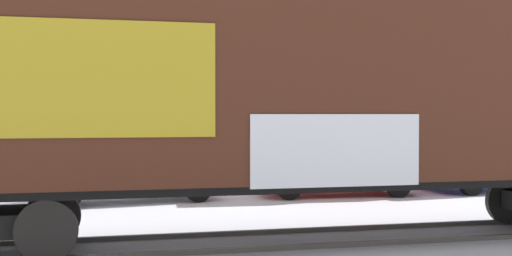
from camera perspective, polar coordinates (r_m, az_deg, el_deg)
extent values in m
plane|color=silver|center=(11.76, 7.95, -9.45)|extent=(260.00, 260.00, 0.00)
cube|color=#4C4742|center=(10.86, 6.06, -10.13)|extent=(60.00, 0.50, 0.08)
cube|color=#4C4742|center=(12.20, 3.77, -8.87)|extent=(60.00, 0.50, 0.08)
cube|color=#472316|center=(11.34, 4.87, 3.30)|extent=(16.17, 2.92, 2.97)
cube|color=#B2931E|center=(9.35, -14.39, 4.18)|extent=(3.55, 0.05, 1.63)
cube|color=silver|center=(9.98, 7.04, -1.96)|extent=(2.69, 0.05, 1.10)
cube|color=black|center=(11.39, 4.85, -4.69)|extent=(15.84, 1.65, 0.20)
cylinder|color=black|center=(10.21, -17.76, -8.51)|extent=(0.92, 0.13, 0.92)
cylinder|color=black|center=(11.62, -17.23, -7.32)|extent=(0.92, 0.13, 0.92)
cylinder|color=black|center=(14.03, 20.98, -5.89)|extent=(0.92, 0.13, 0.92)
cylinder|color=silver|center=(22.43, -14.77, 7.80)|extent=(0.12, 0.12, 9.54)
cube|color=slate|center=(86.66, -11.06, 3.90)|extent=(124.78, 35.69, 12.59)
cube|color=brown|center=(81.28, 5.85, 9.28)|extent=(5.93, 4.08, 2.06)
cube|color=#8C725B|center=(76.69, -16.19, 9.85)|extent=(5.69, 4.60, 2.37)
cone|color=#193D23|center=(86.98, 16.43, 9.60)|extent=(2.37, 2.37, 4.73)
cube|color=#B7BABF|center=(16.70, -11.00, -3.92)|extent=(4.78, 2.32, 0.74)
cube|color=#2D333D|center=(16.60, -12.15, -1.63)|extent=(2.18, 1.79, 0.61)
cylinder|color=black|center=(17.87, -6.55, -4.76)|extent=(0.66, 0.31, 0.64)
cylinder|color=black|center=(16.32, -5.05, -5.32)|extent=(0.66, 0.31, 0.64)
cylinder|color=black|center=(17.32, -16.60, -4.99)|extent=(0.66, 0.31, 0.64)
cylinder|color=black|center=(15.72, -16.06, -5.62)|extent=(0.66, 0.31, 0.64)
cube|color=#B21E1E|center=(17.88, 6.84, -3.52)|extent=(4.42, 2.14, 0.77)
cube|color=#2D333D|center=(17.80, 6.48, -1.19)|extent=(2.31, 1.81, 0.68)
cylinder|color=black|center=(19.20, 10.28, -4.36)|extent=(0.65, 0.26, 0.64)
cylinder|color=black|center=(17.58, 12.26, -4.88)|extent=(0.65, 0.26, 0.64)
cylinder|color=black|center=(18.40, 1.66, -4.58)|extent=(0.65, 0.26, 0.64)
cylinder|color=black|center=(16.70, 2.88, -5.17)|extent=(0.65, 0.26, 0.64)
cube|color=navy|center=(20.07, 20.05, -3.12)|extent=(4.56, 2.24, 0.73)
cube|color=#2D333D|center=(19.98, 19.89, -1.27)|extent=(2.09, 1.80, 0.57)
cylinder|color=black|center=(19.86, 15.15, -4.20)|extent=(0.66, 0.29, 0.64)
cylinder|color=black|center=(18.51, 18.18, -4.61)|extent=(0.66, 0.29, 0.64)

